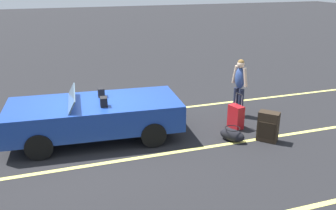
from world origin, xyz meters
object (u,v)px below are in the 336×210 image
object	(u,v)px
suitcase_medium_bright	(236,117)
traveler_person	(239,85)
convertible_car	(86,116)
suitcase_large_black	(268,127)
duffel_bag	(232,135)

from	to	relation	value
suitcase_medium_bright	traveler_person	size ratio (longest dim) A/B	0.57
convertible_car	suitcase_medium_bright	size ratio (longest dim) A/B	4.52
suitcase_large_black	traveler_person	xyz separation A→B (m)	(-0.12, -1.69, 0.56)
suitcase_large_black	suitcase_medium_bright	bearing A→B (deg)	-113.24
convertible_car	traveler_person	distance (m)	4.27
convertible_car	suitcase_large_black	bearing A→B (deg)	164.11
convertible_car	traveler_person	bearing A→B (deg)	-173.33
convertible_car	duffel_bag	bearing A→B (deg)	163.50
suitcase_large_black	duffel_bag	distance (m)	0.88
suitcase_medium_bright	suitcase_large_black	bearing A→B (deg)	96.75
convertible_car	duffel_bag	distance (m)	3.57
duffel_bag	traveler_person	distance (m)	1.88
traveler_person	suitcase_medium_bright	bearing A→B (deg)	43.03
suitcase_medium_bright	traveler_person	bearing A→B (deg)	-136.09
convertible_car	suitcase_medium_bright	xyz separation A→B (m)	(-3.78, 0.57, -0.28)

